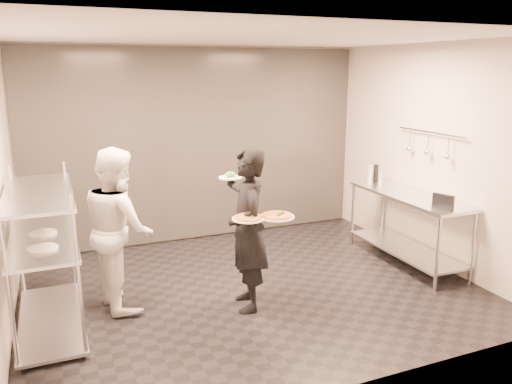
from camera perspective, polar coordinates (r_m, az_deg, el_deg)
name	(u,v)px	position (r m, az deg, el deg)	size (l,w,h in m)	color
room_shell	(217,154)	(6.54, -4.44, 4.38)	(5.00, 4.00, 2.80)	black
pass_rack	(44,252)	(5.24, -23.03, -6.29)	(0.60, 1.60, 1.50)	#B7B8BE
prep_counter	(408,216)	(6.74, 16.93, -2.66)	(0.60, 1.80, 0.92)	#B7B8BE
utensil_rail	(429,144)	(6.71, 19.13, 5.17)	(0.07, 1.20, 0.31)	#B7B8BE
waiter	(248,230)	(5.17, -0.97, -4.38)	(0.62, 0.41, 1.71)	black
chef	(119,228)	(5.43, -15.40, -3.98)	(0.83, 0.65, 1.71)	white
pizza_plate_near	(248,218)	(4.86, -0.89, -2.96)	(0.32, 0.32, 0.05)	white
pizza_plate_far	(277,216)	(4.95, 2.41, -2.73)	(0.35, 0.35, 0.05)	white
salad_plate	(230,176)	(5.30, -2.95, 1.89)	(0.25, 0.25, 0.07)	white
pos_monitor	(443,202)	(6.05, 20.59, -1.06)	(0.05, 0.25, 0.18)	black
bottle_green	(370,174)	(7.16, 12.93, 2.00)	(0.07, 0.07, 0.25)	#909C8F
bottle_clear	(381,179)	(7.08, 14.09, 1.50)	(0.05, 0.05, 0.17)	#909C8F
bottle_dark	(376,173)	(7.29, 13.54, 2.14)	(0.07, 0.07, 0.24)	black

